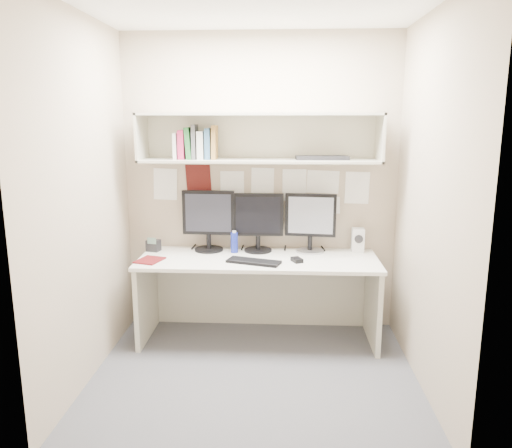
# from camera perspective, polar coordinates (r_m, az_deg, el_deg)

# --- Properties ---
(floor) EXTENTS (2.40, 2.00, 0.01)m
(floor) POSITION_cam_1_polar(r_m,az_deg,el_deg) (3.87, -0.22, -16.99)
(floor) COLOR #4A4A4F
(floor) RESTS_ON ground
(ceiling) EXTENTS (2.40, 2.00, 0.01)m
(ceiling) POSITION_cam_1_polar(r_m,az_deg,el_deg) (3.46, -0.26, 24.04)
(ceiling) COLOR white
(ceiling) RESTS_ON ground
(wall_back) EXTENTS (2.40, 0.02, 2.60)m
(wall_back) POSITION_cam_1_polar(r_m,az_deg,el_deg) (4.43, 0.50, 4.51)
(wall_back) COLOR tan
(wall_back) RESTS_ON ground
(wall_front) EXTENTS (2.40, 0.02, 2.60)m
(wall_front) POSITION_cam_1_polar(r_m,az_deg,el_deg) (2.46, -1.57, -1.60)
(wall_front) COLOR tan
(wall_front) RESTS_ON ground
(wall_left) EXTENTS (0.02, 2.00, 2.60)m
(wall_left) POSITION_cam_1_polar(r_m,az_deg,el_deg) (3.70, -19.13, 2.36)
(wall_left) COLOR tan
(wall_left) RESTS_ON ground
(wall_right) EXTENTS (0.02, 2.00, 2.60)m
(wall_right) POSITION_cam_1_polar(r_m,az_deg,el_deg) (3.58, 19.34, 2.02)
(wall_right) COLOR tan
(wall_right) RESTS_ON ground
(desk) EXTENTS (2.00, 0.70, 0.73)m
(desk) POSITION_cam_1_polar(r_m,az_deg,el_deg) (4.31, 0.27, -8.52)
(desk) COLOR silver
(desk) RESTS_ON floor
(overhead_hutch) EXTENTS (2.00, 0.38, 0.40)m
(overhead_hutch) POSITION_cam_1_polar(r_m,az_deg,el_deg) (4.25, 0.43, 9.88)
(overhead_hutch) COLOR beige
(overhead_hutch) RESTS_ON wall_back
(pinned_papers) EXTENTS (1.92, 0.01, 0.48)m
(pinned_papers) POSITION_cam_1_polar(r_m,az_deg,el_deg) (4.43, 0.50, 3.85)
(pinned_papers) COLOR white
(pinned_papers) RESTS_ON wall_back
(monitor_left) EXTENTS (0.46, 0.25, 0.53)m
(monitor_left) POSITION_cam_1_polar(r_m,az_deg,el_deg) (4.39, -5.45, 0.61)
(monitor_left) COLOR black
(monitor_left) RESTS_ON desk
(monitor_center) EXTENTS (0.44, 0.24, 0.51)m
(monitor_center) POSITION_cam_1_polar(r_m,az_deg,el_deg) (4.35, 0.24, 0.43)
(monitor_center) COLOR black
(monitor_center) RESTS_ON desk
(monitor_right) EXTENTS (0.44, 0.24, 0.51)m
(monitor_right) POSITION_cam_1_polar(r_m,az_deg,el_deg) (4.35, 6.24, 0.36)
(monitor_right) COLOR #A5A5AA
(monitor_right) RESTS_ON desk
(keyboard) EXTENTS (0.46, 0.28, 0.02)m
(keyboard) POSITION_cam_1_polar(r_m,az_deg,el_deg) (4.04, -0.27, -4.33)
(keyboard) COLOR black
(keyboard) RESTS_ON desk
(mouse) EXTENTS (0.11, 0.13, 0.03)m
(mouse) POSITION_cam_1_polar(r_m,az_deg,el_deg) (4.08, 4.70, -4.11)
(mouse) COLOR black
(mouse) RESTS_ON desk
(speaker) EXTENTS (0.11, 0.11, 0.21)m
(speaker) POSITION_cam_1_polar(r_m,az_deg,el_deg) (4.45, 11.55, -1.79)
(speaker) COLOR silver
(speaker) RESTS_ON desk
(blue_bottle) EXTENTS (0.06, 0.06, 0.19)m
(blue_bottle) POSITION_cam_1_polar(r_m,az_deg,el_deg) (4.34, -2.50, -2.09)
(blue_bottle) COLOR navy
(blue_bottle) RESTS_ON desk
(maroon_notebook) EXTENTS (0.24, 0.27, 0.01)m
(maroon_notebook) POSITION_cam_1_polar(r_m,az_deg,el_deg) (4.19, -12.05, -4.07)
(maroon_notebook) COLOR #580F12
(maroon_notebook) RESTS_ON desk
(desk_phone) EXTENTS (0.13, 0.12, 0.13)m
(desk_phone) POSITION_cam_1_polar(r_m,az_deg,el_deg) (4.48, -11.65, -2.40)
(desk_phone) COLOR black
(desk_phone) RESTS_ON desk
(book_stack) EXTENTS (0.36, 0.18, 0.29)m
(book_stack) POSITION_cam_1_polar(r_m,az_deg,el_deg) (4.26, -6.85, 9.08)
(book_stack) COLOR silver
(book_stack) RESTS_ON overhead_hutch
(hutch_tray) EXTENTS (0.44, 0.19, 0.03)m
(hutch_tray) POSITION_cam_1_polar(r_m,az_deg,el_deg) (4.22, 7.56, 7.52)
(hutch_tray) COLOR black
(hutch_tray) RESTS_ON overhead_hutch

